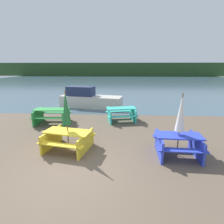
{
  "coord_description": "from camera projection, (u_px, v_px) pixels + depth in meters",
  "views": [
    {
      "loc": [
        1.48,
        -4.23,
        3.01
      ],
      "look_at": [
        1.03,
        3.94,
        0.85
      ],
      "focal_mm": 28.0,
      "sensor_mm": 36.0,
      "label": 1
    }
  ],
  "objects": [
    {
      "name": "umbrella_white",
      "position": [
        181.0,
        113.0,
        5.69
      ],
      "size": [
        0.31,
        0.31,
        2.18
      ],
      "color": "brown",
      "rests_on": "ground_plane"
    },
    {
      "name": "picnic_table_yellow",
      "position": [
        68.0,
        138.0,
        6.41
      ],
      "size": [
        1.91,
        1.69,
        0.72
      ],
      "rotation": [
        0.0,
        0.0,
        -0.2
      ],
      "color": "yellow",
      "rests_on": "ground_plane"
    },
    {
      "name": "picnic_table_blue",
      "position": [
        178.0,
        143.0,
        5.97
      ],
      "size": [
        1.58,
        1.44,
        0.76
      ],
      "rotation": [
        0.0,
        0.0,
        -0.04
      ],
      "color": "blue",
      "rests_on": "ground_plane"
    },
    {
      "name": "umbrella_darkgreen",
      "position": [
        66.0,
        108.0,
        6.12
      ],
      "size": [
        0.31,
        0.31,
        2.19
      ],
      "color": "brown",
      "rests_on": "ground_plane"
    },
    {
      "name": "picnic_table_teal",
      "position": [
        121.0,
        113.0,
        9.82
      ],
      "size": [
        1.86,
        1.67,
        0.75
      ],
      "rotation": [
        0.0,
        0.0,
        0.19
      ],
      "color": "#33B7A8",
      "rests_on": "ground_plane"
    },
    {
      "name": "far_treeline",
      "position": [
        117.0,
        69.0,
        54.12
      ],
      "size": [
        80.0,
        1.6,
        4.0
      ],
      "color": "#284723",
      "rests_on": "water"
    },
    {
      "name": "water",
      "position": [
        114.0,
        81.0,
        35.32
      ],
      "size": [
        60.0,
        50.0,
        0.0
      ],
      "color": "#425B6B",
      "rests_on": "ground_plane"
    },
    {
      "name": "picnic_table_green",
      "position": [
        52.0,
        115.0,
        9.38
      ],
      "size": [
        1.87,
        1.48,
        0.79
      ],
      "rotation": [
        0.0,
        0.0,
        0.05
      ],
      "color": "green",
      "rests_on": "ground_plane"
    },
    {
      "name": "ground_plane",
      "position": [
        68.0,
        176.0,
        4.93
      ],
      "size": [
        60.0,
        60.0,
        0.0
      ],
      "primitive_type": "plane",
      "color": "brown"
    },
    {
      "name": "boat",
      "position": [
        89.0,
        99.0,
        13.09
      ],
      "size": [
        4.77,
        2.28,
        1.54
      ],
      "rotation": [
        0.0,
        0.0,
        -0.2
      ],
      "color": "beige",
      "rests_on": "water"
    }
  ]
}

